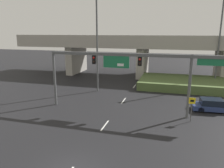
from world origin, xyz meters
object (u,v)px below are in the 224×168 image
Objects in this scene: signal_gantry at (130,64)px; parked_sedan_near_right at (212,105)px; speed_limit_sign at (192,106)px; highway_light_pole_near at (220,38)px; highway_light_pole_far at (97,26)px.

signal_gantry reaches higher than parked_sedan_near_right.
highway_light_pole_near is at bearing 74.19° from speed_limit_sign.
parked_sedan_near_right is at bearing -16.28° from highway_light_pole_far.
signal_gantry is 1.07× the size of highway_light_pole_far.
speed_limit_sign is 0.17× the size of highway_light_pole_near.
highway_light_pole_far is at bearing 158.80° from parked_sedan_near_right.
highway_light_pole_near reaches higher than parked_sedan_near_right.
speed_limit_sign is at bearing -127.75° from parked_sedan_near_right.
speed_limit_sign is (6.31, -1.02, -3.63)m from signal_gantry.
speed_limit_sign is 16.74m from highway_light_pole_far.
highway_light_pole_far reaches higher than speed_limit_sign.
signal_gantry is 10.25m from highway_light_pole_far.
speed_limit_sign is 0.14× the size of highway_light_pole_far.
signal_gantry is at bearing -167.19° from parked_sedan_near_right.
signal_gantry is 1.32× the size of highway_light_pole_near.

